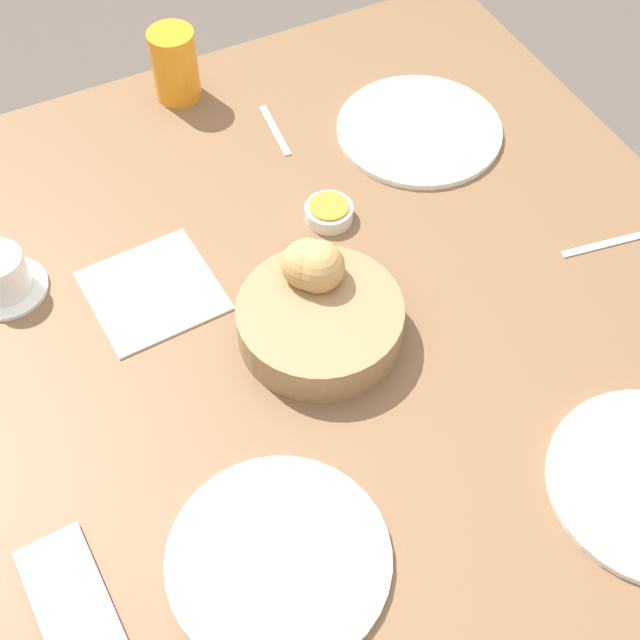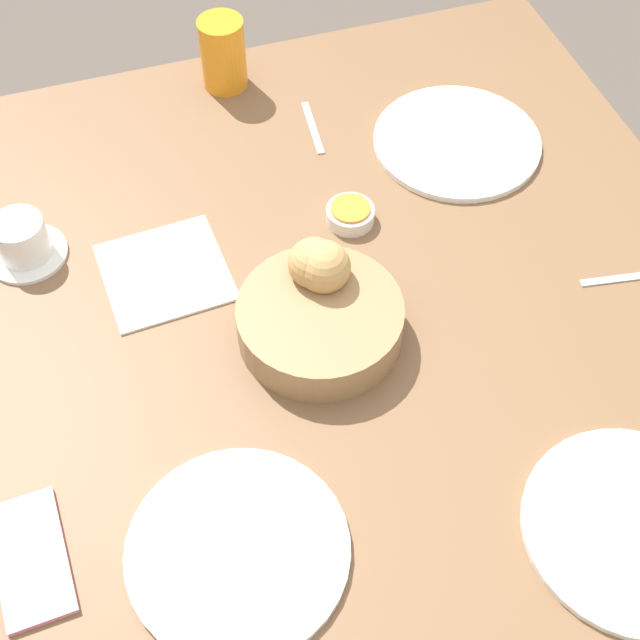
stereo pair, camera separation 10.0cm
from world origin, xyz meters
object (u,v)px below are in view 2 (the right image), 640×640
at_px(juice_glass, 223,53).
at_px(coffee_cup, 23,241).
at_px(jam_bowl_honey, 350,214).
at_px(plate_near_left, 634,529).
at_px(bread_basket, 320,310).
at_px(plate_far_center, 238,550).
at_px(cell_phone, 31,558).
at_px(plate_near_right, 457,142).
at_px(knife_silver, 638,276).
at_px(napkin, 165,272).
at_px(spoon_coffee, 313,128).

bearing_deg(juice_glass, coffee_cup, 128.25).
bearing_deg(jam_bowl_honey, plate_near_left, -165.05).
bearing_deg(plate_near_left, bread_basket, 33.18).
distance_m(bread_basket, coffee_cup, 0.42).
bearing_deg(plate_near_left, juice_glass, 14.89).
height_order(plate_far_center, coffee_cup, coffee_cup).
xyz_separation_m(bread_basket, cell_phone, (-0.20, 0.39, -0.03)).
distance_m(plate_near_left, plate_far_center, 0.44).
relative_size(plate_far_center, jam_bowl_honey, 3.57).
distance_m(plate_near_left, plate_near_right, 0.64).
xyz_separation_m(plate_near_left, knife_silver, (0.32, -0.19, -0.00)).
distance_m(juice_glass, napkin, 0.41).
xyz_separation_m(bread_basket, jam_bowl_honey, (0.17, -0.10, -0.02)).
height_order(jam_bowl_honey, knife_silver, jam_bowl_honey).
bearing_deg(bread_basket, spoon_coffee, -16.23).
distance_m(plate_near_left, cell_phone, 0.66).
bearing_deg(coffee_cup, plate_near_left, -136.23).
relative_size(bread_basket, jam_bowl_honey, 3.07).
bearing_deg(bread_basket, jam_bowl_honey, -30.62).
relative_size(bread_basket, coffee_cup, 1.93).
bearing_deg(plate_far_center, juice_glass, -13.29).
height_order(knife_silver, spoon_coffee, same).
bearing_deg(jam_bowl_honey, cell_phone, 126.96).
xyz_separation_m(bread_basket, coffee_cup, (0.24, 0.34, -0.01)).
bearing_deg(knife_silver, bread_basket, 83.32).
height_order(bread_basket, napkin, bread_basket).
height_order(plate_far_center, knife_silver, plate_far_center).
height_order(plate_near_right, plate_far_center, same).
height_order(plate_near_right, cell_phone, plate_near_right).
relative_size(bread_basket, spoon_coffee, 1.74).
bearing_deg(coffee_cup, jam_bowl_honey, -99.49).
bearing_deg(plate_near_left, cell_phone, 75.04).
xyz_separation_m(bread_basket, knife_silver, (-0.05, -0.44, -0.04)).
bearing_deg(knife_silver, napkin, 71.54).
distance_m(bread_basket, knife_silver, 0.44).
relative_size(spoon_coffee, napkin, 0.70).
height_order(plate_far_center, cell_phone, plate_far_center).
distance_m(bread_basket, cell_phone, 0.44).
distance_m(plate_far_center, napkin, 0.41).
xyz_separation_m(juice_glass, coffee_cup, (-0.28, 0.35, -0.03)).
bearing_deg(jam_bowl_honey, knife_silver, -123.01).
distance_m(plate_far_center, knife_silver, 0.65).
height_order(plate_near_left, juice_glass, juice_glass).
bearing_deg(spoon_coffee, jam_bowl_honey, 177.55).
height_order(plate_far_center, juice_glass, juice_glass).
distance_m(plate_far_center, cell_phone, 0.22).
height_order(plate_near_left, coffee_cup, coffee_cup).
height_order(juice_glass, knife_silver, juice_glass).
bearing_deg(plate_near_right, plate_near_left, 174.37).
bearing_deg(plate_near_right, cell_phone, 123.98).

